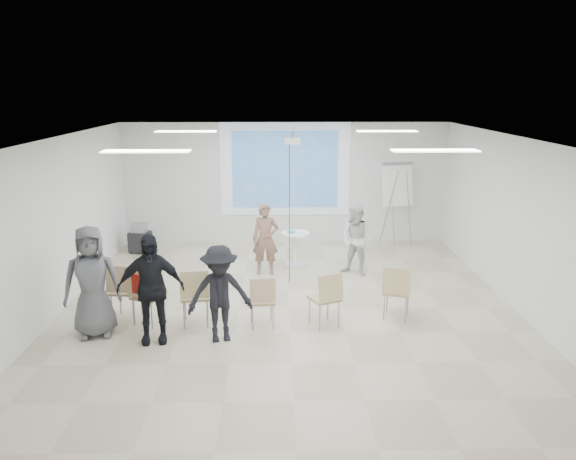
{
  "coord_description": "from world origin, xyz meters",
  "views": [
    {
      "loc": [
        -0.2,
        -9.29,
        3.83
      ],
      "look_at": [
        0.0,
        0.8,
        1.25
      ],
      "focal_mm": 35.0,
      "sensor_mm": 36.0,
      "label": 1
    }
  ],
  "objects_px": {
    "flipchart_easel": "(397,185)",
    "player_left": "(265,234)",
    "audience_mid": "(220,288)",
    "audience_outer": "(91,275)",
    "laptop": "(196,294)",
    "chair_right_far": "(396,288)",
    "audience_left": "(150,281)",
    "chair_left_mid": "(145,293)",
    "chair_far_left": "(124,287)",
    "av_cart": "(140,239)",
    "chair_right_inner": "(327,295)",
    "player_right": "(357,236)",
    "chair_center": "(262,298)",
    "chair_left_inner": "(195,293)",
    "pedestal_table": "(295,247)"
  },
  "relations": [
    {
      "from": "flipchart_easel",
      "to": "player_left",
      "type": "bearing_deg",
      "value": -159.59
    },
    {
      "from": "audience_mid",
      "to": "audience_outer",
      "type": "relative_size",
      "value": 0.87
    },
    {
      "from": "laptop",
      "to": "audience_outer",
      "type": "relative_size",
      "value": 0.18
    },
    {
      "from": "chair_right_far",
      "to": "audience_left",
      "type": "bearing_deg",
      "value": -150.44
    },
    {
      "from": "chair_left_mid",
      "to": "player_left",
      "type": "bearing_deg",
      "value": 76.97
    },
    {
      "from": "chair_far_left",
      "to": "av_cart",
      "type": "relative_size",
      "value": 1.4
    },
    {
      "from": "chair_far_left",
      "to": "audience_left",
      "type": "bearing_deg",
      "value": -46.63
    },
    {
      "from": "audience_left",
      "to": "chair_right_inner",
      "type": "bearing_deg",
      "value": 1.92
    },
    {
      "from": "chair_left_mid",
      "to": "laptop",
      "type": "height_order",
      "value": "chair_left_mid"
    },
    {
      "from": "audience_left",
      "to": "av_cart",
      "type": "height_order",
      "value": "audience_left"
    },
    {
      "from": "audience_left",
      "to": "flipchart_easel",
      "type": "height_order",
      "value": "flipchart_easel"
    },
    {
      "from": "player_left",
      "to": "chair_right_far",
      "type": "distance_m",
      "value": 3.33
    },
    {
      "from": "av_cart",
      "to": "flipchart_easel",
      "type": "bearing_deg",
      "value": 14.93
    },
    {
      "from": "flipchart_easel",
      "to": "av_cart",
      "type": "xyz_separation_m",
      "value": [
        -6.16,
        -0.43,
        -1.21
      ]
    },
    {
      "from": "chair_left_mid",
      "to": "audience_left",
      "type": "height_order",
      "value": "audience_left"
    },
    {
      "from": "chair_left_mid",
      "to": "audience_outer",
      "type": "bearing_deg",
      "value": -129.53
    },
    {
      "from": "player_right",
      "to": "audience_outer",
      "type": "relative_size",
      "value": 0.83
    },
    {
      "from": "player_right",
      "to": "chair_center",
      "type": "xyz_separation_m",
      "value": [
        -1.9,
        -2.66,
        -0.31
      ]
    },
    {
      "from": "chair_left_mid",
      "to": "av_cart",
      "type": "bearing_deg",
      "value": 127.87
    },
    {
      "from": "player_left",
      "to": "chair_left_inner",
      "type": "relative_size",
      "value": 1.73
    },
    {
      "from": "flipchart_easel",
      "to": "chair_far_left",
      "type": "bearing_deg",
      "value": -153.6
    },
    {
      "from": "chair_left_inner",
      "to": "audience_left",
      "type": "xyz_separation_m",
      "value": [
        -0.59,
        -0.54,
        0.4
      ]
    },
    {
      "from": "pedestal_table",
      "to": "chair_right_far",
      "type": "bearing_deg",
      "value": -61.47
    },
    {
      "from": "player_left",
      "to": "chair_right_inner",
      "type": "distance_m",
      "value": 2.93
    },
    {
      "from": "chair_far_left",
      "to": "chair_right_far",
      "type": "bearing_deg",
      "value": 4.4
    },
    {
      "from": "chair_center",
      "to": "chair_right_inner",
      "type": "relative_size",
      "value": 0.94
    },
    {
      "from": "chair_center",
      "to": "chair_right_inner",
      "type": "xyz_separation_m",
      "value": [
        1.05,
        0.02,
        0.03
      ]
    },
    {
      "from": "chair_right_inner",
      "to": "chair_center",
      "type": "bearing_deg",
      "value": 156.38
    },
    {
      "from": "player_right",
      "to": "chair_right_far",
      "type": "distance_m",
      "value": 2.4
    },
    {
      "from": "chair_far_left",
      "to": "flipchart_easel",
      "type": "bearing_deg",
      "value": 44.17
    },
    {
      "from": "chair_right_far",
      "to": "av_cart",
      "type": "xyz_separation_m",
      "value": [
        -5.24,
        4.07,
        -0.23
      ]
    },
    {
      "from": "player_right",
      "to": "chair_left_inner",
      "type": "distance_m",
      "value": 3.96
    },
    {
      "from": "chair_right_far",
      "to": "audience_left",
      "type": "distance_m",
      "value": 4.02
    },
    {
      "from": "chair_right_inner",
      "to": "av_cart",
      "type": "relative_size",
      "value": 1.32
    },
    {
      "from": "player_right",
      "to": "audience_outer",
      "type": "bearing_deg",
      "value": -115.06
    },
    {
      "from": "player_left",
      "to": "audience_outer",
      "type": "relative_size",
      "value": 0.86
    },
    {
      "from": "audience_mid",
      "to": "audience_outer",
      "type": "bearing_deg",
      "value": 160.55
    },
    {
      "from": "chair_left_mid",
      "to": "audience_mid",
      "type": "relative_size",
      "value": 0.55
    },
    {
      "from": "chair_left_mid",
      "to": "audience_left",
      "type": "relative_size",
      "value": 0.49
    },
    {
      "from": "player_right",
      "to": "flipchart_easel",
      "type": "relative_size",
      "value": 0.8
    },
    {
      "from": "pedestal_table",
      "to": "av_cart",
      "type": "relative_size",
      "value": 1.1
    },
    {
      "from": "av_cart",
      "to": "chair_right_far",
      "type": "bearing_deg",
      "value": -26.88
    },
    {
      "from": "chair_left_inner",
      "to": "audience_left",
      "type": "relative_size",
      "value": 0.5
    },
    {
      "from": "chair_left_inner",
      "to": "chair_left_mid",
      "type": "bearing_deg",
      "value": 169.15
    },
    {
      "from": "player_right",
      "to": "flipchart_easel",
      "type": "height_order",
      "value": "flipchart_easel"
    },
    {
      "from": "player_left",
      "to": "pedestal_table",
      "type": "bearing_deg",
      "value": 38.26
    },
    {
      "from": "chair_right_far",
      "to": "audience_mid",
      "type": "height_order",
      "value": "audience_mid"
    },
    {
      "from": "player_left",
      "to": "laptop",
      "type": "relative_size",
      "value": 4.72
    },
    {
      "from": "audience_outer",
      "to": "flipchart_easel",
      "type": "bearing_deg",
      "value": 27.36
    },
    {
      "from": "player_left",
      "to": "chair_right_inner",
      "type": "relative_size",
      "value": 1.83
    }
  ]
}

